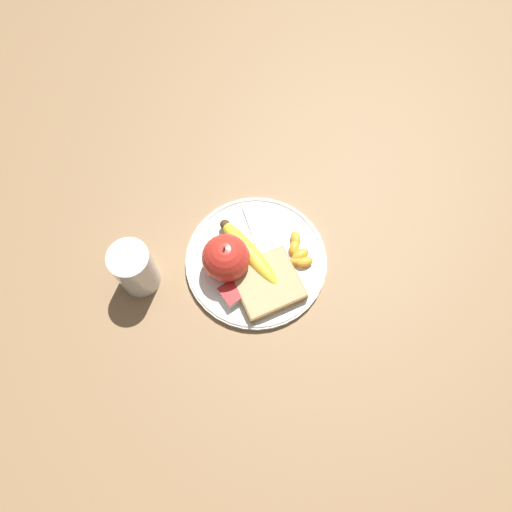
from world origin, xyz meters
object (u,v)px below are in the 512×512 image
Objects in this scene: plate at (256,261)px; fork at (263,256)px; juice_glass at (135,269)px; jam_packet at (235,292)px; apple at (226,258)px; bread_slice at (267,284)px; banana at (249,253)px.

plate is 0.01m from fork.
jam_packet is at bearing -45.08° from juice_glass.
apple reaches higher than bread_slice.
fork is 0.09m from jam_packet.
apple is 0.57× the size of banana.
plate is 2.30× the size of juice_glass.
plate is at bearing 24.65° from jam_packet.
banana reaches higher than bread_slice.
jam_packet is at bearing -52.81° from fork.
bread_slice is at bearing -9.79° from fork.
banana is 0.07m from jam_packet.
fork is at bearing -24.57° from juice_glass.
fork is at bearing 63.22° from bread_slice.
banana is at bearing -109.32° from fork.
juice_glass reaches higher than banana.
plate is 1.56× the size of banana.
jam_packet is (0.12, -0.12, -0.03)m from juice_glass.
jam_packet is (-0.05, 0.02, -0.00)m from bread_slice.
bread_slice and jam_packet have the same top height.
juice_glass is 2.34× the size of jam_packet.
jam_packet is at bearing -108.72° from apple.
bread_slice is 0.72× the size of fork.
plate is 2.75× the size of apple.
bread_slice is at bearing -20.70° from jam_packet.
juice_glass is at bearing 152.65° from apple.
apple is 0.53× the size of fork.
apple is at bearing -27.35° from juice_glass.
bread_slice reaches higher than plate.
fork is at bearing -36.30° from banana.
jam_packet is (-0.02, -0.05, -0.03)m from apple.
jam_packet is (-0.07, -0.03, 0.01)m from plate.
plate is at bearing 77.26° from bread_slice.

